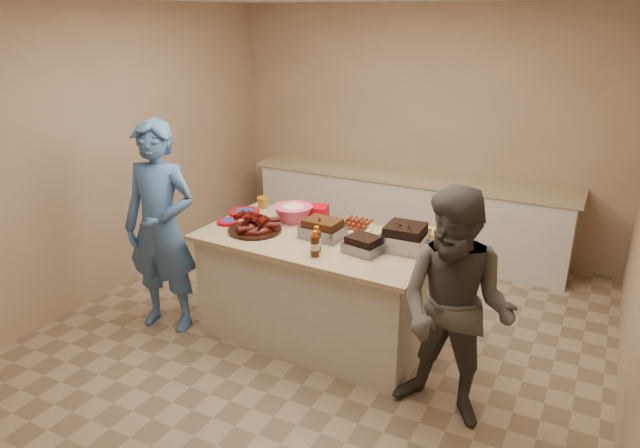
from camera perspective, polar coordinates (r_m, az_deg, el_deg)
The scene contains 20 objects.
room at distance 4.89m, azimuth -0.19°, elevation -11.54°, with size 4.50×5.00×2.70m, color tan, non-canonical shape.
back_counter at distance 6.55m, azimuth 8.77°, elevation 1.08°, with size 3.60×0.64×0.90m, color beige, non-canonical shape.
island at distance 4.95m, azimuth -0.27°, elevation -11.10°, with size 1.90×1.00×0.90m, color beige, non-canonical shape.
rib_platter at distance 4.71m, azimuth -6.51°, elevation -0.72°, with size 0.44×0.44×0.18m, color #430805, non-canonical shape.
pulled_pork_tray at distance 4.55m, azimuth 0.27°, elevation -1.36°, with size 0.32×0.25×0.10m, color #47230F.
brisket_tray at distance 4.29m, azimuth 4.35°, elevation -2.84°, with size 0.26×0.22×0.08m, color black.
roasting_pan at distance 4.39m, azimuth 8.42°, elevation -2.44°, with size 0.33×0.33×0.13m, color gray.
coleslaw_bowl at distance 4.92m, azimuth -2.70°, elevation 0.31°, with size 0.34×0.34×0.23m, color #D54273, non-canonical shape.
sausage_plate at distance 4.75m, azimuth 3.59°, elevation -0.45°, with size 0.28×0.28×0.05m, color silver.
mac_cheese_dish at distance 4.58m, azimuth 9.61°, elevation -1.50°, with size 0.33×0.24×0.09m, color yellow.
bbq_bottle_a at distance 4.31m, azimuth -0.34°, elevation -2.67°, with size 0.07×0.07×0.19m, color #3C1A0A.
bbq_bottle_b at distance 4.21m, azimuth -0.51°, elevation -3.22°, with size 0.07×0.07×0.20m, color #3C1A0A.
mustard_bottle at distance 4.82m, azimuth -0.17°, elevation -0.10°, with size 0.04×0.04×0.11m, color yellow.
sauce_bowl at distance 4.75m, azimuth -0.38°, elevation -0.41°, with size 0.15×0.05×0.15m, color silver.
plate_stack_large at distance 5.12m, azimuth -7.54°, elevation 0.96°, with size 0.27×0.27×0.03m, color #A80410.
plate_stack_small at distance 4.92m, azimuth -9.19°, elevation 0.07°, with size 0.18×0.18×0.03m, color #A80410.
plastic_cup at distance 5.27m, azimuth -5.71°, elevation 1.61°, with size 0.11×0.10×0.11m, color #A77120.
basket_stack at distance 4.99m, azimuth -0.54°, elevation 0.61°, with size 0.22×0.17×0.11m, color #A80410.
guest_blue at distance 5.30m, azimuth -14.69°, elevation -9.58°, with size 0.66×1.81×0.43m, color #3F68A5.
guest_gray at distance 4.21m, azimuth 12.42°, elevation -18.05°, with size 0.78×1.61×0.61m, color #524F49.
Camera 1 is at (1.93, -3.68, 2.59)m, focal length 32.00 mm.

